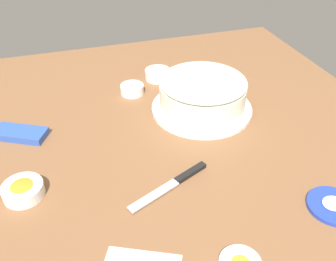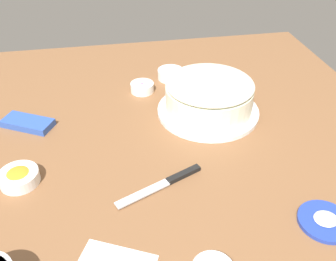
{
  "view_description": "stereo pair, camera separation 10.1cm",
  "coord_description": "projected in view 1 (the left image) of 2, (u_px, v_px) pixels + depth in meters",
  "views": [
    {
      "loc": [
        0.16,
        0.72,
        0.64
      ],
      "look_at": [
        -0.08,
        -0.06,
        0.04
      ],
      "focal_mm": 39.43,
      "sensor_mm": 36.0,
      "label": 1
    },
    {
      "loc": [
        0.07,
        0.74,
        0.64
      ],
      "look_at": [
        -0.08,
        -0.06,
        0.04
      ],
      "focal_mm": 39.43,
      "sensor_mm": 36.0,
      "label": 2
    }
  ],
  "objects": [
    {
      "name": "sprinkle_bowl_green",
      "position": [
        158.0,
        74.0,
        1.32
      ],
      "size": [
        0.09,
        0.09,
        0.03
      ],
      "color": "white",
      "rests_on": "ground_plane"
    },
    {
      "name": "candy_box_lower",
      "position": [
        20.0,
        134.0,
        1.05
      ],
      "size": [
        0.16,
        0.13,
        0.02
      ],
      "primitive_type": "cube",
      "rotation": [
        0.0,
        0.0,
        -0.49
      ],
      "color": "#2D51B2",
      "rests_on": "ground_plane"
    },
    {
      "name": "ground_plane",
      "position": [
        146.0,
        160.0,
        0.97
      ],
      "size": [
        1.54,
        1.54,
        0.0
      ],
      "primitive_type": "plane",
      "color": "brown"
    },
    {
      "name": "spreading_knife",
      "position": [
        176.0,
        182.0,
        0.9
      ],
      "size": [
        0.22,
        0.11,
        0.01
      ],
      "color": "silver",
      "rests_on": "ground_plane"
    },
    {
      "name": "sprinkle_bowl_pink",
      "position": [
        132.0,
        89.0,
        1.24
      ],
      "size": [
        0.08,
        0.08,
        0.03
      ],
      "color": "white",
      "rests_on": "ground_plane"
    },
    {
      "name": "frosted_cake",
      "position": [
        202.0,
        94.0,
        1.13
      ],
      "size": [
        0.31,
        0.31,
        0.12
      ],
      "color": "white",
      "rests_on": "ground_plane"
    },
    {
      "name": "sprinkle_bowl_orange",
      "position": [
        23.0,
        190.0,
        0.86
      ],
      "size": [
        0.1,
        0.1,
        0.03
      ],
      "color": "white",
      "rests_on": "ground_plane"
    },
    {
      "name": "frosting_tub_lid",
      "position": [
        333.0,
        205.0,
        0.83
      ],
      "size": [
        0.12,
        0.12,
        0.02
      ],
      "color": "#233DAD",
      "rests_on": "ground_plane"
    }
  ]
}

